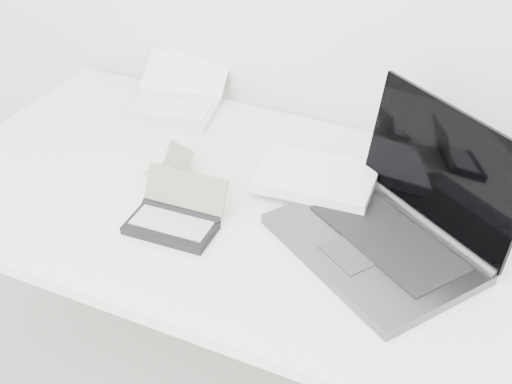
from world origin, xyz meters
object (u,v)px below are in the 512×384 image
at_px(netbook_open_white, 174,101).
at_px(palmtop_charcoal, 175,218).
at_px(laptop_large, 373,212).
at_px(desk, 276,225).

distance_m(netbook_open_white, palmtop_charcoal, 0.52).
bearing_deg(laptop_large, desk, -142.42).
distance_m(desk, netbook_open_white, 0.53).
bearing_deg(palmtop_charcoal, netbook_open_white, 117.65).
relative_size(laptop_large, palmtop_charcoal, 3.06).
distance_m(laptop_large, palmtop_charcoal, 0.42).
relative_size(desk, palmtop_charcoal, 8.29).
height_order(laptop_large, palmtop_charcoal, laptop_large).
xyz_separation_m(desk, netbook_open_white, (-0.43, 0.30, 0.07)).
xyz_separation_m(desk, laptop_large, (0.21, 0.02, 0.09)).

